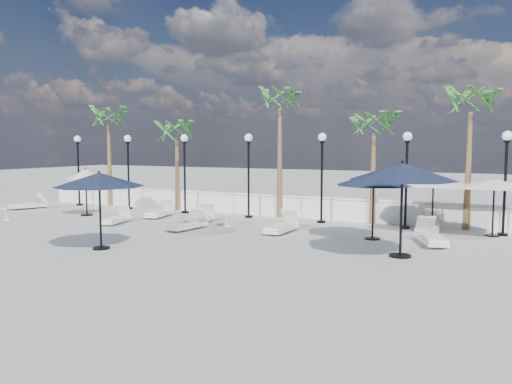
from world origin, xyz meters
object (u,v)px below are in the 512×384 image
at_px(lounger_3, 202,218).
at_px(parasol_navy_right, 402,172).
at_px(lounger_6, 282,227).
at_px(lounger_7, 431,237).
at_px(parasol_navy_mid, 374,180).
at_px(parasol_cream_sq_b, 495,179).
at_px(lounger_0, 28,205).
at_px(lounger_2, 116,219).
at_px(lounger_1, 160,212).
at_px(parasol_cream_small, 86,175).
at_px(lounger_5, 431,226).
at_px(parasol_cream_sq_a, 434,178).
at_px(lounger_4, 188,224).
at_px(parasol_navy_left, 99,180).

relative_size(lounger_3, parasol_navy_right, 0.63).
xyz_separation_m(lounger_6, lounger_7, (5.35, 0.19, 0.01)).
xyz_separation_m(parasol_navy_mid, parasol_cream_sq_b, (3.80, 2.52, -0.03)).
height_order(lounger_0, lounger_2, lounger_0).
bearing_deg(lounger_7, parasol_cream_sq_b, 33.16).
distance_m(lounger_1, parasol_cream_small, 4.00).
height_order(lounger_5, parasol_cream_small, parasol_cream_small).
bearing_deg(lounger_2, lounger_1, 65.81).
bearing_deg(parasol_navy_mid, parasol_cream_sq_a, 56.02).
distance_m(lounger_1, lounger_6, 6.81).
height_order(lounger_4, parasol_cream_small, parasol_cream_small).
distance_m(parasol_navy_mid, parasol_cream_small, 13.53).
height_order(lounger_7, parasol_cream_sq_a, parasol_cream_sq_a).
bearing_deg(lounger_5, lounger_0, -178.65).
xyz_separation_m(lounger_2, lounger_6, (7.17, 1.04, 0.03)).
bearing_deg(lounger_2, lounger_4, -11.49).
height_order(lounger_7, parasol_cream_sq_b, parasol_cream_sq_b).
height_order(lounger_0, lounger_3, lounger_3).
xyz_separation_m(lounger_4, lounger_6, (3.59, 0.98, 0.01)).
relative_size(parasol_navy_right, parasol_cream_sq_a, 0.70).
height_order(lounger_7, parasol_navy_right, parasol_navy_right).
distance_m(lounger_0, parasol_navy_left, 12.34).
height_order(lounger_6, parasol_navy_right, parasol_navy_right).
xyz_separation_m(lounger_6, parasol_cream_sq_b, (7.18, 2.77, 1.84)).
bearing_deg(parasol_navy_right, parasol_cream_sq_b, 63.97).
relative_size(lounger_1, lounger_2, 1.06).
relative_size(lounger_4, parasol_cream_sq_b, 0.43).
height_order(lounger_0, parasol_cream_sq_b, parasol_cream_sq_b).
bearing_deg(parasol_cream_small, lounger_6, -1.59).
height_order(lounger_4, parasol_navy_left, parasol_navy_left).
bearing_deg(lounger_3, parasol_navy_mid, -15.50).
distance_m(lounger_3, parasol_navy_right, 9.49).
xyz_separation_m(lounger_1, lounger_3, (2.69, -0.64, 0.01)).
distance_m(lounger_0, lounger_7, 20.04).
bearing_deg(parasol_cream_small, lounger_5, 9.37).
distance_m(lounger_5, parasol_navy_mid, 3.58).
bearing_deg(lounger_1, lounger_0, 173.82).
bearing_deg(lounger_6, lounger_2, -169.83).
distance_m(lounger_1, lounger_2, 2.40).
xyz_separation_m(lounger_1, lounger_5, (11.73, 1.48, -0.00)).
bearing_deg(parasol_navy_mid, lounger_6, -175.83).
distance_m(lounger_1, parasol_navy_right, 12.18).
bearing_deg(parasol_cream_small, lounger_4, -10.90).
bearing_deg(lounger_1, parasol_cream_small, -173.95).
height_order(lounger_5, parasol_navy_mid, parasol_navy_mid).
relative_size(lounger_3, parasol_cream_sq_a, 0.44).
bearing_deg(lounger_7, lounger_0, 157.01).
xyz_separation_m(lounger_5, parasol_navy_mid, (-1.67, -2.54, 1.88)).
relative_size(parasol_cream_sq_a, parasol_cream_small, 2.04).
height_order(lounger_2, parasol_navy_mid, parasol_navy_mid).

